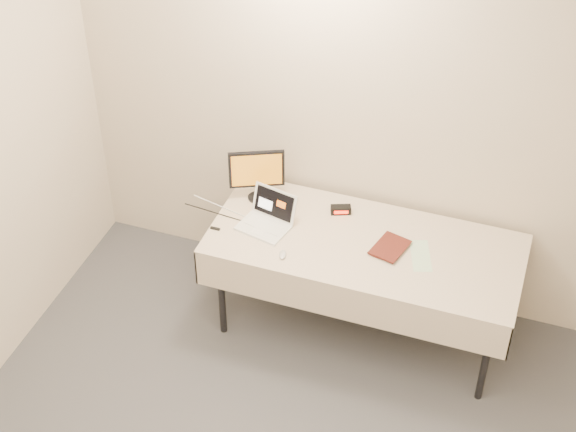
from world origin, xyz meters
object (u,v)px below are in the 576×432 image
(monitor, at_px, (257,171))
(book, at_px, (378,229))
(laptop, at_px, (268,218))
(table, at_px, (365,251))

(monitor, distance_m, book, 0.85)
(laptop, height_order, monitor, monitor)
(laptop, relative_size, monitor, 0.97)
(table, bearing_deg, monitor, 165.66)
(laptop, height_order, book, book)
(table, bearing_deg, book, 14.52)
(laptop, distance_m, monitor, 0.31)
(book, bearing_deg, monitor, -177.47)
(table, relative_size, book, 7.96)
(laptop, bearing_deg, monitor, 137.67)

